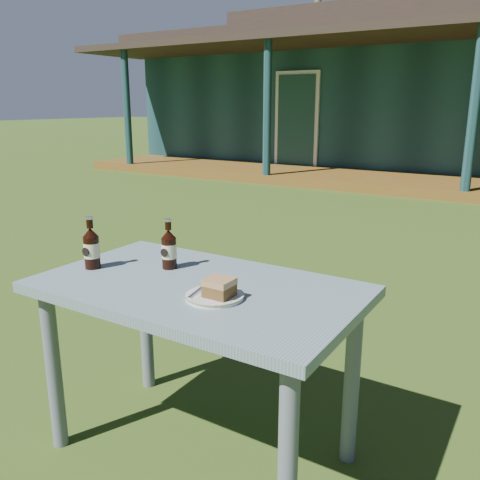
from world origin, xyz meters
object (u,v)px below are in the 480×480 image
Objects in this scene: cola_bottle_near at (169,249)px; cake_slice at (219,287)px; plate at (215,296)px; cafe_table at (198,309)px; cola_bottle_far at (91,248)px.

cake_slice is at bearing -26.19° from cola_bottle_near.
cafe_table is at bearing 148.60° from plate.
cola_bottle_far is (-0.63, 0.02, 0.04)m from cake_slice.
cola_bottle_near reaches higher than plate.
cake_slice is (0.02, -0.00, 0.04)m from plate.
plate is 0.61m from cola_bottle_far.
cake_slice reaches higher than cafe_table.
cafe_table is 5.88× the size of plate.
plate is 0.39m from cola_bottle_near.
cafe_table is 0.51m from cola_bottle_far.
cola_bottle_near is at bearing 31.55° from cola_bottle_far.
cola_bottle_near reaches higher than cafe_table.
cola_bottle_far is (-0.47, -0.07, 0.19)m from cafe_table.
cola_bottle_near is at bearing 153.81° from cake_slice.
plate is (0.14, -0.08, 0.11)m from cafe_table.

